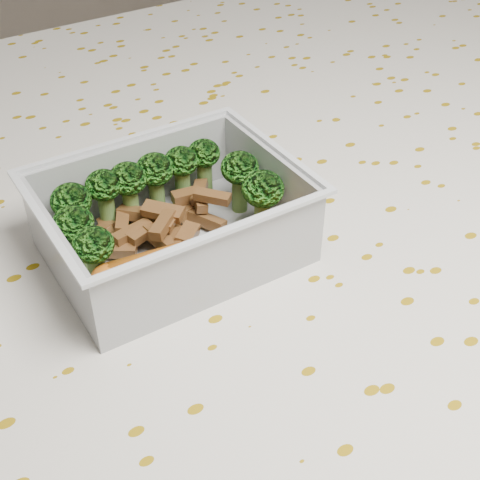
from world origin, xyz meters
TOP-DOWN VIEW (x-y plane):
  - dining_table at (0.00, 0.00)m, footprint 1.40×0.90m
  - tablecloth at (0.00, 0.00)m, footprint 1.46×0.96m
  - lunch_container at (-0.02, 0.04)m, footprint 0.17×0.13m
  - broccoli_florets at (-0.02, 0.07)m, footprint 0.15×0.09m
  - meat_pile at (-0.02, 0.06)m, footprint 0.10×0.07m
  - sausage at (-0.02, 0.01)m, footprint 0.15×0.04m

SIDE VIEW (x-z plane):
  - dining_table at x=0.00m, z-range 0.29..1.04m
  - tablecloth at x=0.00m, z-range 0.62..0.81m
  - meat_pile at x=-0.02m, z-range 0.76..0.79m
  - sausage at x=-0.02m, z-range 0.76..0.79m
  - lunch_container at x=-0.02m, z-range 0.75..0.81m
  - broccoli_florets at x=-0.02m, z-range 0.77..0.82m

